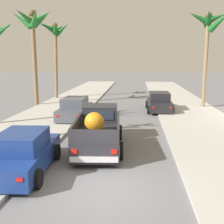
# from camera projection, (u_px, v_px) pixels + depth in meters

# --- Properties ---
(ground_plane) EXTENTS (160.00, 160.00, 0.00)m
(ground_plane) POSITION_uv_depth(u_px,v_px,m) (101.00, 188.00, 8.90)
(ground_plane) COLOR slate
(sidewalk_left) EXTENTS (4.95, 60.00, 0.12)m
(sidewalk_left) POSITION_uv_depth(u_px,v_px,m) (54.00, 113.00, 21.08)
(sidewalk_left) COLOR #B2AFA8
(sidewalk_left) RESTS_ON ground
(sidewalk_right) EXTENTS (4.95, 60.00, 0.12)m
(sidewalk_right) POSITION_uv_depth(u_px,v_px,m) (192.00, 115.00, 20.17)
(sidewalk_right) COLOR #B2AFA8
(sidewalk_right) RESTS_ON ground
(curb_left) EXTENTS (0.16, 60.00, 0.10)m
(curb_left) POSITION_uv_depth(u_px,v_px,m) (67.00, 113.00, 20.99)
(curb_left) COLOR silver
(curb_left) RESTS_ON ground
(curb_right) EXTENTS (0.16, 60.00, 0.10)m
(curb_right) POSITION_uv_depth(u_px,v_px,m) (177.00, 115.00, 20.26)
(curb_right) COLOR silver
(curb_right) RESTS_ON ground
(pickup_truck) EXTENTS (2.47, 5.33, 1.86)m
(pickup_truck) POSITION_uv_depth(u_px,v_px,m) (99.00, 131.00, 12.90)
(pickup_truck) COLOR #28282D
(pickup_truck) RESTS_ON ground
(car_left_near) EXTENTS (2.08, 4.29, 1.54)m
(car_left_near) POSITION_uv_depth(u_px,v_px,m) (75.00, 109.00, 19.02)
(car_left_near) COLOR #474C56
(car_left_near) RESTS_ON ground
(car_right_near) EXTENTS (2.08, 4.28, 1.54)m
(car_right_near) POSITION_uv_depth(u_px,v_px,m) (159.00, 102.00, 22.08)
(car_right_near) COLOR black
(car_right_near) RESTS_ON ground
(car_left_mid) EXTENTS (2.19, 4.33, 1.54)m
(car_left_mid) POSITION_uv_depth(u_px,v_px,m) (23.00, 153.00, 10.09)
(car_left_mid) COLOR navy
(car_left_mid) RESTS_ON ground
(palm_tree_left_fore) EXTENTS (3.49, 3.30, 8.01)m
(palm_tree_left_fore) POSITION_uv_depth(u_px,v_px,m) (208.00, 26.00, 22.29)
(palm_tree_left_fore) COLOR #846B4C
(palm_tree_left_fore) RESTS_ON ground
(palm_tree_left_mid) EXTENTS (3.22, 3.18, 7.89)m
(palm_tree_left_mid) POSITION_uv_depth(u_px,v_px,m) (54.00, 35.00, 27.99)
(palm_tree_left_mid) COLOR brown
(palm_tree_left_mid) RESTS_ON ground
(palm_tree_left_back) EXTENTS (3.67, 3.68, 8.33)m
(palm_tree_left_back) POSITION_uv_depth(u_px,v_px,m) (33.00, 28.00, 23.58)
(palm_tree_left_back) COLOR brown
(palm_tree_left_back) RESTS_ON ground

